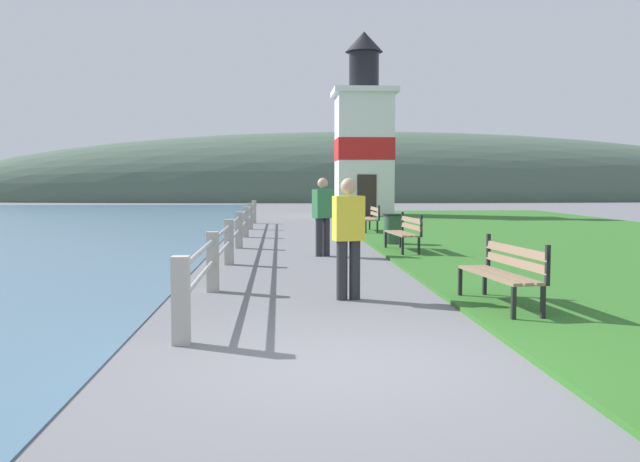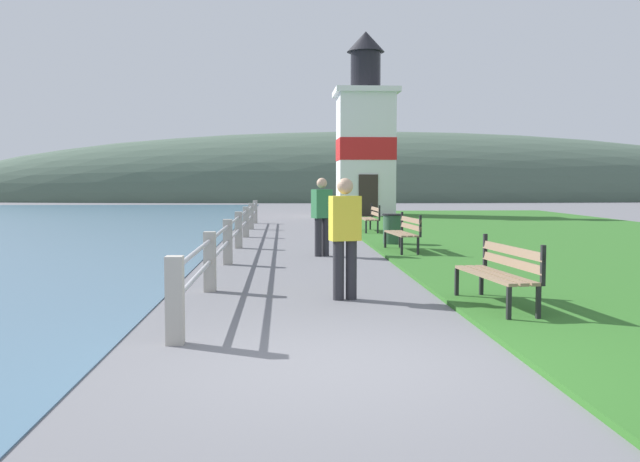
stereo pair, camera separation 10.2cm
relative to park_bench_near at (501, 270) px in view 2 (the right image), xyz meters
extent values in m
plane|color=slate|center=(-2.34, -2.75, -0.54)|extent=(160.00, 160.00, 0.00)
cube|color=#2D6623|center=(5.40, 10.35, -0.51)|extent=(12.00, 39.27, 0.06)
cube|color=#A8A399|center=(-3.97, -1.75, -0.08)|extent=(0.18, 0.18, 0.92)
cube|color=#A8A399|center=(-3.97, 1.80, -0.08)|extent=(0.18, 0.18, 0.92)
cube|color=#A8A399|center=(-3.97, 5.34, -0.08)|extent=(0.18, 0.18, 0.92)
cube|color=#A8A399|center=(-3.97, 8.88, -0.08)|extent=(0.18, 0.18, 0.92)
cube|color=#A8A399|center=(-3.97, 12.42, -0.08)|extent=(0.18, 0.18, 0.92)
cube|color=#A8A399|center=(-3.97, 15.97, -0.08)|extent=(0.18, 0.18, 0.92)
cube|color=#A8A399|center=(-3.97, 19.51, -0.08)|extent=(0.18, 0.18, 0.92)
cylinder|color=#B2B2B7|center=(-3.97, 8.88, 0.25)|extent=(0.06, 21.26, 0.06)
cylinder|color=#B2B2B7|center=(-3.97, 8.88, -0.08)|extent=(0.06, 21.26, 0.06)
cube|color=#846B51|center=(-0.24, -0.02, -0.07)|extent=(0.30, 1.86, 0.04)
cube|color=#846B51|center=(-0.09, -0.01, -0.07)|extent=(0.30, 1.86, 0.04)
cube|color=#846B51|center=(0.06, 0.01, -0.07)|extent=(0.30, 1.86, 0.04)
cube|color=#846B51|center=(0.14, 0.01, 0.25)|extent=(0.24, 1.85, 0.11)
cube|color=#846B51|center=(0.14, 0.01, 0.09)|extent=(0.24, 1.85, 0.11)
cube|color=black|center=(-0.18, -0.93, -0.31)|extent=(0.05, 0.05, 0.45)
cube|color=black|center=(-0.36, 0.87, -0.31)|extent=(0.05, 0.05, 0.45)
cube|color=black|center=(0.19, -0.89, -0.31)|extent=(0.05, 0.05, 0.45)
cube|color=black|center=(0.00, 0.91, -0.31)|extent=(0.05, 0.05, 0.45)
cube|color=black|center=(0.23, -0.88, 0.16)|extent=(0.05, 0.05, 0.49)
cube|color=black|center=(0.05, 0.91, 0.16)|extent=(0.05, 0.05, 0.49)
cube|color=#846B51|center=(-0.24, 7.32, -0.07)|extent=(0.24, 1.79, 0.04)
cube|color=#846B51|center=(-0.10, 7.33, -0.07)|extent=(0.24, 1.79, 0.04)
cube|color=#846B51|center=(0.05, 7.34, -0.07)|extent=(0.24, 1.79, 0.04)
cube|color=#846B51|center=(0.13, 7.35, 0.25)|extent=(0.18, 1.78, 0.11)
cube|color=#846B51|center=(0.13, 7.35, 0.09)|extent=(0.18, 1.78, 0.11)
cube|color=black|center=(-0.22, 6.46, -0.31)|extent=(0.05, 0.05, 0.45)
cube|color=black|center=(-0.34, 8.19, -0.31)|extent=(0.05, 0.05, 0.45)
cube|color=black|center=(0.15, 6.48, -0.31)|extent=(0.05, 0.05, 0.45)
cube|color=black|center=(0.03, 8.21, -0.31)|extent=(0.05, 0.05, 0.45)
cube|color=black|center=(0.19, 6.48, 0.16)|extent=(0.05, 0.05, 0.49)
cube|color=black|center=(0.08, 8.21, 0.16)|extent=(0.05, 0.05, 0.49)
cube|color=#846B51|center=(-0.23, 13.86, -0.07)|extent=(0.14, 1.79, 0.04)
cube|color=#846B51|center=(-0.08, 13.86, -0.07)|extent=(0.14, 1.79, 0.04)
cube|color=#846B51|center=(0.07, 13.87, -0.07)|extent=(0.14, 1.79, 0.04)
cube|color=#846B51|center=(0.15, 13.87, 0.25)|extent=(0.08, 1.79, 0.11)
cube|color=#846B51|center=(0.15, 13.87, 0.09)|extent=(0.08, 1.79, 0.11)
cube|color=black|center=(-0.25, 12.99, -0.31)|extent=(0.05, 0.05, 0.45)
cube|color=black|center=(-0.28, 14.73, -0.31)|extent=(0.05, 0.05, 0.45)
cube|color=black|center=(0.12, 13.00, -0.31)|extent=(0.05, 0.05, 0.45)
cube|color=black|center=(0.09, 14.74, -0.31)|extent=(0.05, 0.05, 0.45)
cube|color=black|center=(0.16, 13.00, 0.16)|extent=(0.05, 0.05, 0.49)
cube|color=black|center=(0.14, 14.74, 0.16)|extent=(0.05, 0.05, 0.49)
cube|color=white|center=(1.12, 25.25, 2.37)|extent=(2.62, 2.62, 5.83)
cube|color=red|center=(1.12, 25.25, 2.67)|extent=(2.66, 2.66, 1.05)
cube|color=white|center=(1.12, 25.25, 5.41)|extent=(3.01, 3.01, 0.25)
cylinder|color=black|center=(1.12, 25.25, 6.42)|extent=(1.44, 1.44, 1.77)
cone|color=black|center=(1.12, 25.25, 7.80)|extent=(1.80, 1.80, 0.98)
cube|color=#332823|center=(1.12, 23.92, 0.46)|extent=(0.90, 0.06, 2.00)
cylinder|color=#28282D|center=(-2.06, 6.82, -0.11)|extent=(0.16, 0.16, 0.86)
cylinder|color=#28282D|center=(-1.89, 6.92, -0.11)|extent=(0.16, 0.16, 0.86)
cube|color=#337A47|center=(-1.97, 6.87, 0.65)|extent=(0.49, 0.42, 0.65)
sphere|color=tan|center=(-1.97, 6.87, 1.11)|extent=(0.23, 0.23, 0.23)
cylinder|color=#28282D|center=(-2.06, 0.93, -0.11)|extent=(0.16, 0.16, 0.85)
cylinder|color=#28282D|center=(-1.87, 0.97, -0.11)|extent=(0.16, 0.16, 0.85)
cube|color=yellow|center=(-1.97, 0.95, 0.63)|extent=(0.46, 0.32, 0.64)
sphere|color=tan|center=(-1.97, 0.95, 1.08)|extent=(0.23, 0.23, 0.23)
cylinder|color=#2D5138|center=(0.01, 9.31, -0.14)|extent=(0.50, 0.50, 0.80)
cylinder|color=black|center=(0.01, 9.31, 0.28)|extent=(0.54, 0.54, 0.04)
ellipsoid|color=#475B4C|center=(5.66, 53.44, -0.54)|extent=(80.00, 16.00, 12.00)
camera|label=1|loc=(-2.95, -9.12, 1.16)|focal=40.00mm
camera|label=2|loc=(-2.84, -9.13, 1.16)|focal=40.00mm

